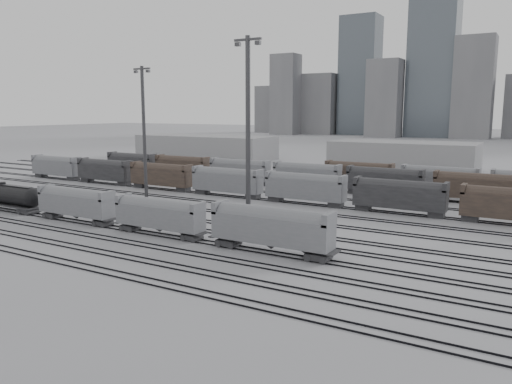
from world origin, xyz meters
The scene contains 15 objects.
ground centered at (0.00, 0.00, 0.00)m, with size 900.00×900.00×0.00m, color #BCBDC2.
tracks centered at (0.00, 17.50, 0.08)m, with size 220.00×71.50×0.16m.
tank_car_b centered at (-34.31, 1.00, 2.67)m, with size 18.70×3.12×4.62m.
hopper_car_a centered at (-16.12, 1.00, 3.12)m, with size 14.12×2.81×5.05m.
hopper_car_b centered at (0.46, 1.00, 3.05)m, with size 13.80×2.74×4.93m.
hopper_car_c centered at (17.81, 1.00, 3.39)m, with size 15.34×3.05×5.48m.
light_mast_b centered at (-21.35, 22.16, 13.31)m, with size 4.01×0.64×25.09m.
light_mast_c centered at (8.39, 11.31, 14.38)m, with size 4.34×0.69×27.12m.
bg_string_near centered at (8.00, 32.00, 2.80)m, with size 151.00×3.00×5.60m.
bg_string_mid centered at (18.00, 48.00, 2.80)m, with size 151.00×3.00×5.60m.
bg_string_far centered at (35.50, 56.00, 2.80)m, with size 66.00×3.00×5.60m.
warehouse_left centered at (-60.00, 95.00, 4.00)m, with size 50.00×18.00×8.00m, color gray.
warehouse_mid centered at (10.00, 95.00, 4.00)m, with size 40.00×18.00×8.00m, color gray.
skyline centered at (10.84, 280.00, 34.73)m, with size 316.00×22.40×95.00m.
crane_left centered at (-28.74, 305.00, 57.39)m, with size 42.00×1.80×100.00m.
Camera 1 is at (45.27, -49.79, 16.93)m, focal length 35.00 mm.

